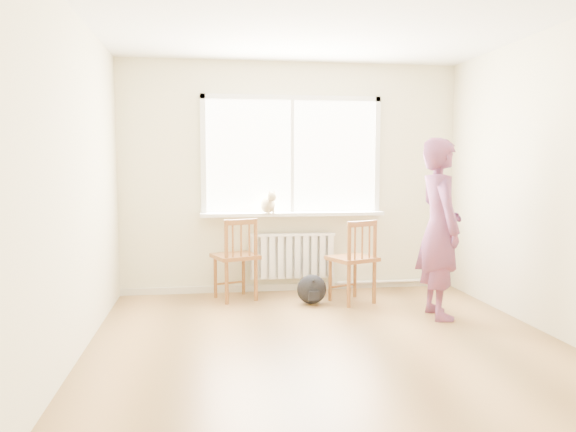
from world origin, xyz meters
name	(u,v)px	position (x,y,z in m)	size (l,w,h in m)	color
floor	(333,351)	(0.00, 0.00, 0.00)	(4.50, 4.50, 0.00)	#A67744
ceiling	(336,8)	(0.00, 0.00, 2.70)	(4.50, 4.50, 0.00)	white
back_wall	(291,178)	(0.00, 2.25, 1.35)	(4.00, 0.01, 2.70)	beige
window	(292,151)	(0.00, 2.22, 1.66)	(2.12, 0.05, 1.42)	white
windowsill	(293,214)	(0.00, 2.14, 0.93)	(2.15, 0.22, 0.04)	white
radiator	(293,255)	(0.00, 2.16, 0.44)	(1.00, 0.12, 0.55)	white
heating_pipe	(393,281)	(1.25, 2.19, 0.08)	(0.04, 0.04, 1.40)	silver
baseboard	(292,287)	(0.00, 2.23, 0.04)	(4.00, 0.03, 0.08)	beige
chair_left	(237,259)	(-0.67, 1.83, 0.46)	(0.57, 0.56, 0.92)	#9B572D
chair_right	(355,261)	(0.59, 1.52, 0.46)	(0.58, 0.57, 0.91)	#9B572D
person	(440,228)	(1.26, 0.87, 0.88)	(0.64, 0.42, 1.76)	#BE3F71
cat	(268,204)	(-0.30, 2.05, 1.06)	(0.24, 0.39, 0.27)	beige
backpack	(312,289)	(0.12, 1.54, 0.16)	(0.32, 0.24, 0.32)	black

